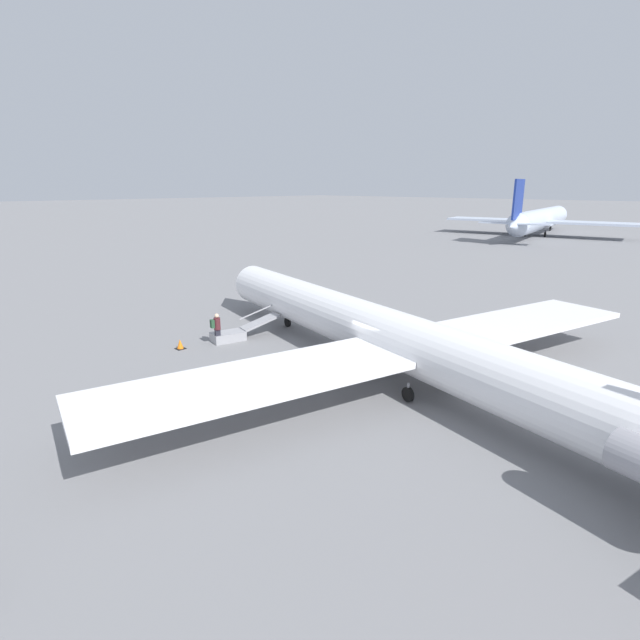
{
  "coord_description": "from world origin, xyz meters",
  "views": [
    {
      "loc": [
        -13.08,
        17.45,
        8.44
      ],
      "look_at": [
        4.38,
        -0.23,
        1.71
      ],
      "focal_mm": 28.0,
      "sensor_mm": 36.0,
      "label": 1
    }
  ],
  "objects_px": {
    "airplane_main": "(399,340)",
    "boarding_stairs": "(235,333)",
    "airplane_far_center": "(539,219)",
    "passenger": "(217,327)"
  },
  "relations": [
    {
      "from": "airplane_main",
      "to": "airplane_far_center",
      "type": "xyz_separation_m",
      "value": [
        22.28,
        -71.4,
        0.86
      ]
    },
    {
      "from": "airplane_far_center",
      "to": "passenger",
      "type": "distance_m",
      "value": 75.07
    },
    {
      "from": "airplane_main",
      "to": "boarding_stairs",
      "type": "height_order",
      "value": "airplane_main"
    },
    {
      "from": "airplane_far_center",
      "to": "passenger",
      "type": "relative_size",
      "value": 23.2
    },
    {
      "from": "airplane_main",
      "to": "airplane_far_center",
      "type": "distance_m",
      "value": 74.8
    },
    {
      "from": "airplane_main",
      "to": "airplane_far_center",
      "type": "bearing_deg",
      "value": -59.27
    },
    {
      "from": "airplane_main",
      "to": "boarding_stairs",
      "type": "relative_size",
      "value": 8.28
    },
    {
      "from": "airplane_main",
      "to": "passenger",
      "type": "relative_size",
      "value": 19.69
    },
    {
      "from": "airplane_far_center",
      "to": "boarding_stairs",
      "type": "height_order",
      "value": "airplane_far_center"
    },
    {
      "from": "airplane_main",
      "to": "airplane_far_center",
      "type": "height_order",
      "value": "airplane_far_center"
    }
  ]
}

